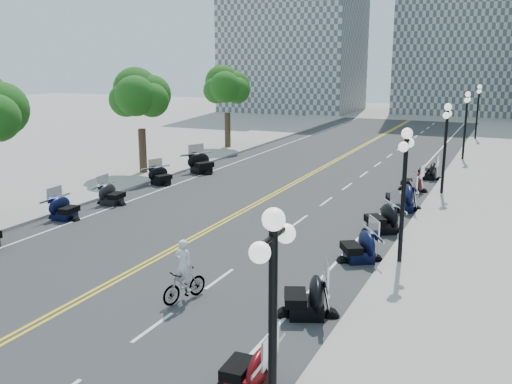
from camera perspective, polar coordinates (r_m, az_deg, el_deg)
The scene contains 45 objects.
ground at distance 21.66m, azimuth -11.20°, elevation -7.21°, with size 160.00×160.00×0.00m, color gray.
road at distance 29.93m, azimuth 0.01°, elevation -1.19°, with size 16.00×90.00×0.01m, color #333335.
centerline_yellow_a at distance 29.97m, azimuth -0.19°, elevation -1.16°, with size 0.12×90.00×0.00m, color yellow.
centerline_yellow_b at distance 29.88m, azimuth 0.22°, elevation -1.20°, with size 0.12×90.00×0.00m, color yellow.
edge_line_north at distance 27.95m, azimuth 12.03°, elevation -2.53°, with size 0.12×90.00×0.00m, color white.
edge_line_south at distance 33.04m, azimuth -10.12°, elevation 0.00°, with size 0.12×90.00×0.00m, color white.
lane_dash_5 at distance 16.95m, azimuth -10.27°, elevation -13.14°, with size 0.12×2.00×0.00m, color white.
lane_dash_6 at distance 20.05m, azimuth -3.67°, elevation -8.65°, with size 0.12×2.00×0.00m, color white.
lane_dash_7 at distance 23.42m, azimuth 0.99°, elevation -5.34°, with size 0.12×2.00×0.00m, color white.
lane_dash_8 at distance 26.96m, azimuth 4.42°, elevation -2.85°, with size 0.12×2.00×0.00m, color white.
lane_dash_9 at distance 30.62m, azimuth 7.04°, elevation -0.95°, with size 0.12×2.00×0.00m, color white.
lane_dash_10 at distance 34.35m, azimuth 9.08°, elevation 0.55°, with size 0.12×2.00×0.00m, color white.
lane_dash_11 at distance 38.14m, azimuth 10.73°, elevation 1.75°, with size 0.12×2.00×0.00m, color white.
lane_dash_12 at distance 41.97m, azimuth 12.08°, elevation 2.74°, with size 0.12×2.00×0.00m, color white.
lane_dash_13 at distance 45.82m, azimuth 13.20°, elevation 3.55°, with size 0.12×2.00×0.00m, color white.
lane_dash_14 at distance 49.70m, azimuth 14.15°, elevation 4.24°, with size 0.12×2.00×0.00m, color white.
lane_dash_15 at distance 53.60m, azimuth 14.96°, elevation 4.83°, with size 0.12×2.00×0.00m, color white.
lane_dash_16 at distance 57.51m, azimuth 15.67°, elevation 5.34°, with size 0.12×2.00×0.00m, color white.
lane_dash_17 at distance 61.43m, azimuth 16.28°, elevation 5.78°, with size 0.12×2.00×0.00m, color white.
lane_dash_18 at distance 65.36m, azimuth 16.82°, elevation 6.17°, with size 0.12×2.00×0.00m, color white.
lane_dash_19 at distance 69.30m, azimuth 17.31°, elevation 6.51°, with size 0.12×2.00×0.00m, color white.
sidewalk_north at distance 27.39m, azimuth 20.43°, elevation -3.28°, with size 5.00×90.00×0.15m, color #9E9991.
sidewalk_south at distance 35.48m, azimuth -15.58°, elevation 0.74°, with size 5.00×90.00×0.15m, color #9E9991.
distant_block_a at distance 84.09m, azimuth 3.86°, elevation 17.03°, with size 18.00×14.00×26.00m, color gray.
distant_block_b at distance 85.04m, azimuth 20.13°, elevation 17.60°, with size 16.00×12.00×30.00m, color gray.
street_lamp_1 at distance 10.27m, azimuth 1.67°, elevation -15.18°, with size 0.50×1.20×4.90m, color black, non-canonical shape.
street_lamp_2 at distance 21.19m, azimuth 14.51°, elevation -0.49°, with size 0.50×1.20×4.90m, color black, non-canonical shape.
street_lamp_3 at distance 32.88m, azimuth 18.36°, elevation 4.06°, with size 0.50×1.20×4.90m, color black, non-canonical shape.
street_lamp_4 at distance 44.73m, azimuth 20.19°, elevation 6.21°, with size 0.50×1.20×4.90m, color black, non-canonical shape.
street_lamp_5 at distance 56.64m, azimuth 21.26°, elevation 7.45°, with size 0.50×1.20×4.90m, color black, non-canonical shape.
tree_3 at distance 37.63m, azimuth -11.48°, elevation 8.86°, with size 4.80×4.80×9.20m, color #235619, non-canonical shape.
tree_4 at distance 47.83m, azimuth -2.90°, elevation 10.00°, with size 4.80×4.80×9.20m, color #235619, non-canonical shape.
motorcycle_n_4 at distance 13.63m, azimuth -0.67°, elevation -16.98°, with size 1.79×1.79×1.25m, color #590A0C, non-canonical shape.
motorcycle_n_5 at distance 17.15m, azimuth 5.05°, elevation -10.09°, with size 2.01×2.01×1.41m, color black, non-canonical shape.
motorcycle_n_6 at distance 21.82m, azimuth 10.28°, elevation -5.15°, with size 1.92×1.92×1.34m, color black, non-canonical shape.
motorcycle_n_7 at distance 25.54m, azimuth 12.53°, elevation -2.40°, with size 2.07×2.07×1.45m, color black, non-canonical shape.
motorcycle_n_8 at distance 29.34m, azimuth 14.32°, elevation -0.36°, with size 2.21×2.21×1.55m, color black, non-canonical shape.
motorcycle_n_9 at distance 33.91m, azimuth 15.39°, elevation 1.14°, with size 1.80×1.80×1.26m, color #590A0C, non-canonical shape.
motorcycle_n_10 at distance 37.52m, azimuth 16.87°, elevation 2.17°, with size 1.78×1.78×1.25m, color black, non-canonical shape.
motorcycle_s_6 at distance 28.43m, azimuth -18.65°, elevation -1.40°, with size 1.78×1.78×1.25m, color black, non-canonical shape.
motorcycle_s_7 at distance 30.62m, azimuth -14.25°, elevation -0.09°, with size 1.78×1.78×1.24m, color black, non-canonical shape.
motorcycle_s_8 at distance 34.83m, azimuth -9.53°, elevation 1.73°, with size 1.76×1.76×1.23m, color black, non-canonical shape.
motorcycle_s_9 at distance 37.97m, azimuth -5.49°, elevation 3.02°, with size 2.16×2.16×1.52m, color black, non-canonical shape.
bicycle at distance 18.30m, azimuth -7.17°, elevation -9.22°, with size 0.49×1.73×1.04m, color #A51414.
cyclist_rider at distance 17.82m, azimuth -7.29°, elevation -5.18°, with size 0.61×0.40×1.68m, color silver.
Camera 1 is at (12.11, -16.32, 7.50)m, focal length 40.00 mm.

